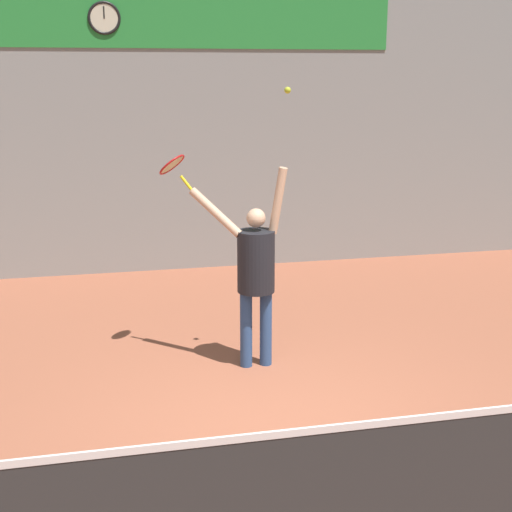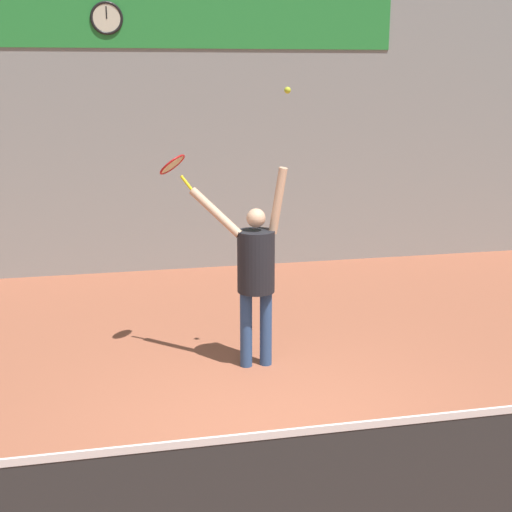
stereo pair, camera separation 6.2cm
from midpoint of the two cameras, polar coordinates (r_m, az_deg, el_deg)
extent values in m
plane|color=#9E563D|center=(6.33, 2.36, -14.78)|extent=(18.00, 18.00, 0.00)
cube|color=gray|center=(11.29, -5.00, 11.44)|extent=(18.00, 0.10, 5.00)
cube|color=#288C38|center=(11.25, -5.12, 18.34)|extent=(6.34, 0.02, 0.84)
cylinder|color=beige|center=(11.14, -11.70, 18.14)|extent=(0.43, 0.02, 0.43)
torus|color=black|center=(11.14, -11.70, 18.14)|extent=(0.48, 0.04, 0.48)
cube|color=black|center=(11.13, -11.72, 18.53)|extent=(0.02, 0.01, 0.17)
cube|color=#2D2D2D|center=(4.87, 6.96, -18.39)|extent=(7.67, 0.01, 0.91)
cube|color=white|center=(4.63, 7.14, -13.45)|extent=(7.67, 0.02, 0.05)
cylinder|color=#2D4C7F|center=(7.68, -0.56, -5.89)|extent=(0.13, 0.13, 0.84)
cylinder|color=#2D4C7F|center=(7.72, 1.02, -5.77)|extent=(0.13, 0.13, 0.84)
cylinder|color=black|center=(7.47, 0.24, -0.43)|extent=(0.39, 0.39, 0.66)
sphere|color=#D8A884|center=(7.36, 0.24, 3.06)|extent=(0.20, 0.20, 0.20)
cylinder|color=#D8A884|center=(7.34, 2.01, 4.44)|extent=(0.22, 0.20, 0.70)
cylinder|color=#D8A884|center=(7.45, -3.02, 3.52)|extent=(0.53, 0.46, 0.49)
cylinder|color=yellow|center=(7.58, -5.33, 5.82)|extent=(0.15, 0.11, 0.17)
torus|color=red|center=(7.63, -6.48, 7.28)|extent=(0.40, 0.42, 0.23)
cylinder|color=beige|center=(7.63, -6.48, 7.28)|extent=(0.33, 0.35, 0.19)
sphere|color=#CCDB2D|center=(7.15, 2.79, 13.11)|extent=(0.07, 0.07, 0.07)
camera|label=1|loc=(0.03, -89.76, 0.06)|focal=50.00mm
camera|label=2|loc=(0.03, 90.24, -0.06)|focal=50.00mm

